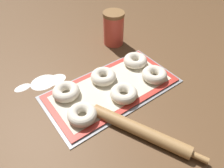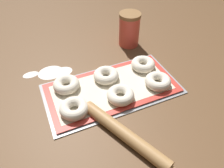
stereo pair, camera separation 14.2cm
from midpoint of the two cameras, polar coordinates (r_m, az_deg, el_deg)
The scene contains 14 objects.
ground_plane at distance 0.91m, azimuth 5.04°, elevation -0.62°, with size 2.80×2.80×0.00m, color brown.
baking_tray at distance 0.88m, azimuth 4.59°, elevation -1.58°, with size 0.54×0.28×0.01m.
baking_mat at distance 0.88m, azimuth 4.61°, elevation -1.33°, with size 0.52×0.26×0.00m.
bagel_front_left at distance 0.78m, azimuth -4.77°, elevation -6.79°, with size 0.11×0.11×0.04m.
bagel_front_center at distance 0.83m, azimuth 7.17°, elevation -3.26°, with size 0.11×0.11×0.04m.
bagel_front_right at distance 0.91m, azimuth 16.32°, elevation 0.37°, with size 0.11×0.11×0.04m.
bagel_back_left at distance 0.87m, azimuth -7.35°, elevation -0.49°, with size 0.11×0.11×0.04m.
bagel_back_center at distance 0.90m, azimuth 2.92°, elevation 1.95°, with size 0.11×0.11×0.04m.
bagel_back_right at distance 0.98m, azimuth 12.25°, elevation 4.78°, with size 0.11×0.11×0.04m.
flour_canister at distance 1.11m, azimuth 8.29°, elevation 13.75°, with size 0.10×0.10×0.17m.
rolling_pin at distance 0.73m, azimuth 8.89°, elevation -13.20°, with size 0.20×0.42×0.04m.
flour_patch_near at distance 0.99m, azimuth -16.76°, elevation 2.09°, with size 0.07×0.04×0.00m.
flour_patch_far at distance 0.98m, azimuth -11.86°, elevation 2.71°, with size 0.11×0.09×0.00m.
flour_patch_side at distance 0.98m, azimuth -8.95°, elevation 2.90°, with size 0.09×0.07×0.00m.
Camera 2 is at (-0.27, -0.60, 0.62)m, focal length 35.00 mm.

